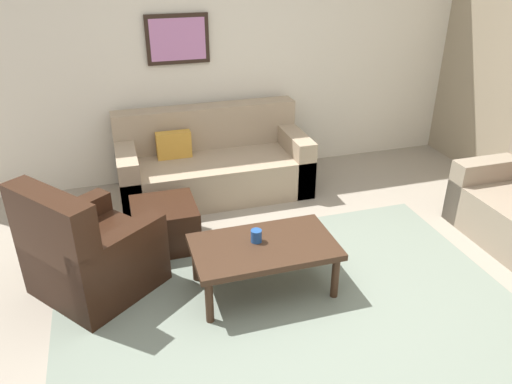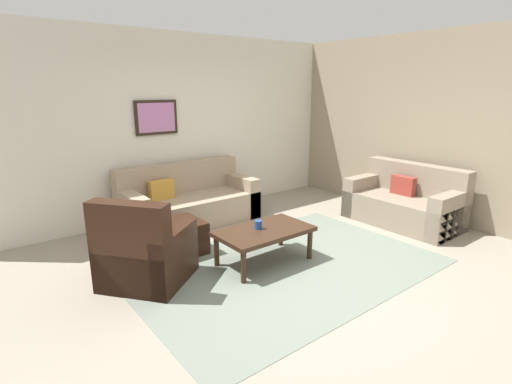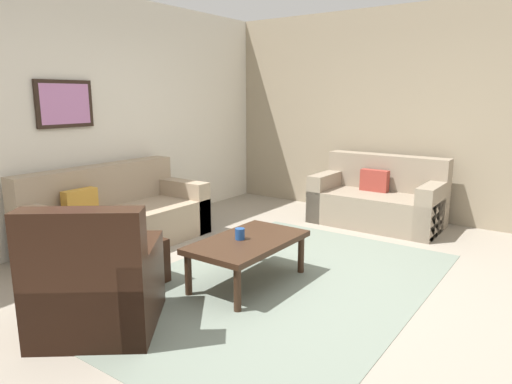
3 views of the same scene
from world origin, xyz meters
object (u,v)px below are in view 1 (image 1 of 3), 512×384
(framed_artwork, at_px, (178,39))
(ottoman, at_px, (165,225))
(cup, at_px, (256,236))
(couch_main, at_px, (212,164))
(coffee_table, at_px, (264,250))
(armchair_leather, at_px, (87,258))

(framed_artwork, bearing_deg, ottoman, -106.99)
(ottoman, bearing_deg, cup, -53.28)
(couch_main, distance_m, framed_artwork, 1.35)
(couch_main, relative_size, ottoman, 3.55)
(coffee_table, relative_size, cup, 11.04)
(ottoman, distance_m, cup, 1.05)
(framed_artwork, bearing_deg, couch_main, -62.74)
(cup, bearing_deg, armchair_leather, 166.35)
(cup, relative_size, framed_artwork, 0.15)
(armchair_leather, distance_m, framed_artwork, 2.52)
(couch_main, height_order, coffee_table, couch_main)
(couch_main, relative_size, coffee_table, 1.81)
(armchair_leather, xyz_separation_m, ottoman, (0.65, 0.51, -0.11))
(armchair_leather, bearing_deg, cup, -13.65)
(coffee_table, bearing_deg, cup, 129.39)
(couch_main, distance_m, armchair_leather, 1.97)
(couch_main, bearing_deg, ottoman, -123.23)
(armchair_leather, relative_size, ottoman, 2.00)
(armchair_leather, relative_size, coffee_table, 1.02)
(cup, bearing_deg, ottoman, 126.72)
(framed_artwork, bearing_deg, coffee_table, -84.33)
(couch_main, distance_m, ottoman, 1.18)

